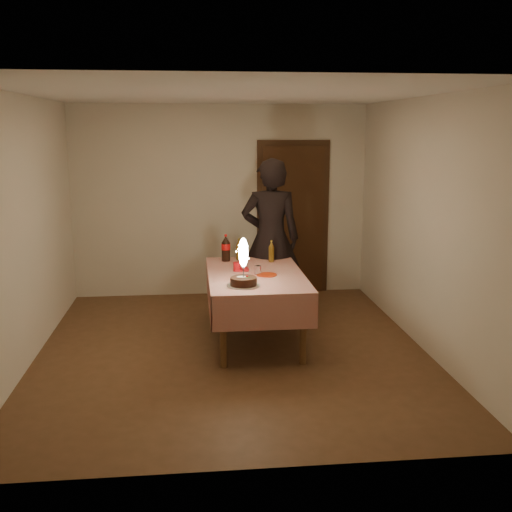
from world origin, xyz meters
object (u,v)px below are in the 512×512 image
(dining_table, at_px, (256,282))
(red_plate, at_px, (267,275))
(amber_bottle_left, at_px, (239,250))
(clear_cup, at_px, (258,270))
(photographer, at_px, (271,239))
(birthday_cake, at_px, (243,273))
(cola_bottle, at_px, (226,248))
(red_cup, at_px, (237,267))
(amber_bottle_right, at_px, (271,252))

(dining_table, bearing_deg, red_plate, -43.71)
(red_plate, height_order, amber_bottle_left, amber_bottle_left)
(clear_cup, distance_m, photographer, 0.93)
(dining_table, bearing_deg, birthday_cake, -108.75)
(dining_table, xyz_separation_m, birthday_cake, (-0.17, -0.51, 0.22))
(photographer, bearing_deg, cola_bottle, -160.40)
(birthday_cake, relative_size, red_cup, 4.80)
(dining_table, height_order, amber_bottle_left, amber_bottle_left)
(dining_table, distance_m, amber_bottle_left, 0.74)
(clear_cup, height_order, cola_bottle, cola_bottle)
(red_plate, distance_m, amber_bottle_right, 0.67)
(red_plate, xyz_separation_m, photographer, (0.16, 0.95, 0.22))
(clear_cup, bearing_deg, photographer, 74.07)
(cola_bottle, distance_m, amber_bottle_left, 0.17)
(red_cup, height_order, amber_bottle_right, amber_bottle_right)
(red_cup, bearing_deg, red_plate, -36.62)
(clear_cup, bearing_deg, birthday_cake, -112.33)
(red_plate, xyz_separation_m, red_cup, (-0.30, 0.22, 0.05))
(cola_bottle, xyz_separation_m, amber_bottle_right, (0.52, -0.10, -0.03))
(dining_table, distance_m, amber_bottle_right, 0.63)
(birthday_cake, height_order, amber_bottle_right, birthday_cake)
(clear_cup, xyz_separation_m, amber_bottle_left, (-0.15, 0.74, 0.07))
(clear_cup, bearing_deg, cola_bottle, 113.87)
(cola_bottle, bearing_deg, amber_bottle_right, -10.93)
(amber_bottle_right, bearing_deg, photographer, 84.48)
(birthday_cake, distance_m, red_cup, 0.63)
(red_plate, xyz_separation_m, clear_cup, (-0.09, 0.07, 0.04))
(cola_bottle, bearing_deg, amber_bottle_left, 18.86)
(birthday_cake, bearing_deg, cola_bottle, 95.39)
(red_plate, bearing_deg, red_cup, 143.38)
(amber_bottle_right, bearing_deg, red_plate, -101.76)
(birthday_cake, height_order, cola_bottle, birthday_cake)
(red_plate, height_order, clear_cup, clear_cup)
(birthday_cake, height_order, photographer, photographer)
(clear_cup, height_order, photographer, photographer)
(birthday_cake, relative_size, photographer, 0.25)
(red_plate, bearing_deg, amber_bottle_left, 106.32)
(cola_bottle, distance_m, photographer, 0.59)
(red_cup, bearing_deg, amber_bottle_left, 83.71)
(red_cup, height_order, photographer, photographer)
(amber_bottle_left, distance_m, amber_bottle_right, 0.40)
(dining_table, bearing_deg, red_cup, 148.12)
(amber_bottle_left, relative_size, amber_bottle_right, 1.00)
(red_plate, relative_size, red_cup, 2.20)
(cola_bottle, height_order, amber_bottle_right, cola_bottle)
(red_cup, relative_size, photographer, 0.05)
(dining_table, xyz_separation_m, amber_bottle_left, (-0.13, 0.70, 0.22))
(red_cup, relative_size, amber_bottle_right, 0.39)
(dining_table, height_order, photographer, photographer)
(cola_bottle, height_order, photographer, photographer)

